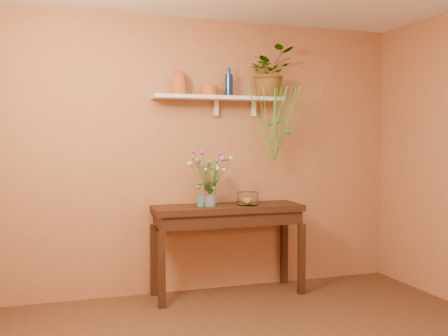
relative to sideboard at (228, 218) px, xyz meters
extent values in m
cube|color=#AD744A|center=(-0.10, 0.25, 0.60)|extent=(4.00, 0.04, 2.70)
cube|color=#341E11|center=(0.00, 0.00, 0.10)|extent=(1.45, 0.46, 0.06)
cube|color=#341E11|center=(0.00, 0.00, 0.00)|extent=(1.39, 0.43, 0.12)
cube|color=#341E11|center=(-0.69, -0.20, -0.40)|extent=(0.06, 0.06, 0.69)
cube|color=#341E11|center=(0.69, -0.20, -0.40)|extent=(0.06, 0.06, 0.69)
cube|color=#341E11|center=(-0.69, 0.20, -0.40)|extent=(0.06, 0.06, 0.69)
cube|color=#341E11|center=(0.69, 0.20, -0.40)|extent=(0.06, 0.06, 0.69)
cube|color=white|center=(-0.05, 0.12, 1.17)|extent=(1.30, 0.24, 0.04)
cube|color=white|center=(-0.05, 0.22, 1.08)|extent=(0.04, 0.05, 0.15)
cube|color=white|center=(0.35, 0.22, 1.08)|extent=(0.04, 0.05, 0.15)
cylinder|color=#C0612F|center=(-0.45, 0.14, 1.27)|extent=(0.18, 0.18, 0.17)
sphere|color=#C0612F|center=(-0.45, 0.14, 1.36)|extent=(0.11, 0.11, 0.11)
cylinder|color=#C0612F|center=(-0.16, 0.11, 1.24)|extent=(0.21, 0.21, 0.10)
cylinder|color=#0B1F46|center=(0.05, 0.12, 1.29)|extent=(0.08, 0.08, 0.21)
cylinder|color=#0B1F46|center=(0.05, 0.12, 1.43)|extent=(0.03, 0.03, 0.06)
imported|color=#357427|center=(0.48, 0.13, 1.44)|extent=(0.53, 0.48, 0.51)
cylinder|color=#357427|center=(0.54, -0.03, 1.03)|extent=(0.05, 0.08, 0.47)
cylinder|color=green|center=(0.33, -0.01, 0.90)|extent=(0.32, 0.16, 0.73)
cylinder|color=green|center=(0.49, -0.08, 0.98)|extent=(0.10, 0.24, 0.57)
cylinder|color=#357427|center=(0.60, -0.07, 1.00)|extent=(0.12, 0.24, 0.54)
cylinder|color=green|center=(0.49, -0.01, 0.90)|extent=(0.05, 0.15, 0.74)
cylinder|color=green|center=(0.59, -0.06, 1.00)|extent=(0.11, 0.23, 0.54)
cylinder|color=#357427|center=(0.38, -0.04, 0.91)|extent=(0.23, 0.10, 0.71)
cylinder|color=green|center=(0.51, -0.03, 0.98)|extent=(0.08, 0.25, 0.57)
cylinder|color=green|center=(0.47, -0.01, 0.91)|extent=(0.04, 0.16, 0.71)
cylinder|color=#357427|center=(0.64, -0.02, 0.89)|extent=(0.30, 0.18, 0.75)
cylinder|color=green|center=(0.58, -0.10, 0.93)|extent=(0.13, 0.34, 0.67)
cylinder|color=green|center=(0.58, -0.02, 1.10)|extent=(0.01, 0.10, 0.34)
cylinder|color=#357427|center=(0.51, -0.03, 1.01)|extent=(0.04, 0.18, 0.52)
cylinder|color=green|center=(0.49, -0.01, 1.04)|extent=(0.02, 0.11, 0.45)
cylinder|color=green|center=(0.30, -0.04, 0.93)|extent=(0.26, 0.12, 0.68)
cylinder|color=#357427|center=(0.54, -0.10, 0.91)|extent=(0.02, 0.36, 0.71)
cylinder|color=green|center=(0.48, -0.03, 0.94)|extent=(0.06, 0.11, 0.67)
cylinder|color=green|center=(0.39, -0.01, 1.00)|extent=(0.08, 0.05, 0.54)
sphere|color=#357427|center=(0.50, -0.05, 0.95)|extent=(0.05, 0.05, 0.05)
sphere|color=#357427|center=(0.44, 0.02, 0.92)|extent=(0.05, 0.05, 0.05)
sphere|color=#357427|center=(0.60, -0.07, 0.84)|extent=(0.05, 0.05, 0.05)
sphere|color=#357427|center=(0.60, -0.06, 0.84)|extent=(0.05, 0.05, 0.05)
cylinder|color=white|center=(-0.19, -0.02, 0.24)|extent=(0.11, 0.11, 0.23)
cylinder|color=silver|center=(-0.19, -0.02, 0.18)|extent=(0.10, 0.10, 0.11)
cylinder|color=#386B28|center=(-0.16, -0.14, 0.41)|extent=(0.05, 0.25, 0.35)
sphere|color=#B63189|center=(-0.14, -0.26, 0.59)|extent=(0.05, 0.05, 0.05)
cylinder|color=#386B28|center=(-0.17, -0.09, 0.37)|extent=(0.04, 0.16, 0.25)
sphere|color=silver|center=(-0.15, -0.17, 0.49)|extent=(0.05, 0.05, 0.05)
cylinder|color=#386B28|center=(-0.16, -0.05, 0.40)|extent=(0.05, 0.08, 0.32)
sphere|color=#54902D|center=(-0.14, -0.09, 0.56)|extent=(0.04, 0.04, 0.04)
cylinder|color=#386B28|center=(-0.12, -0.08, 0.41)|extent=(0.13, 0.13, 0.34)
sphere|color=#357427|center=(-0.06, -0.14, 0.58)|extent=(0.03, 0.03, 0.03)
cylinder|color=#386B28|center=(-0.13, -0.07, 0.36)|extent=(0.10, 0.12, 0.24)
sphere|color=silver|center=(-0.08, -0.13, 0.48)|extent=(0.04, 0.04, 0.04)
cylinder|color=#386B28|center=(-0.10, -0.08, 0.41)|extent=(0.17, 0.13, 0.35)
sphere|color=silver|center=(-0.01, -0.13, 0.59)|extent=(0.04, 0.04, 0.04)
cylinder|color=#386B28|center=(-0.16, -0.02, 0.37)|extent=(0.06, 0.01, 0.25)
sphere|color=#54902D|center=(-0.13, -0.02, 0.49)|extent=(0.04, 0.04, 0.04)
cylinder|color=#386B28|center=(-0.13, -0.01, 0.44)|extent=(0.11, 0.01, 0.39)
sphere|color=#B63189|center=(-0.08, -0.01, 0.63)|extent=(0.04, 0.04, 0.04)
cylinder|color=#386B28|center=(-0.14, 0.01, 0.37)|extent=(0.09, 0.05, 0.27)
sphere|color=#5A84DB|center=(-0.10, 0.03, 0.51)|extent=(0.05, 0.05, 0.05)
cylinder|color=#386B28|center=(-0.14, 0.00, 0.37)|extent=(0.10, 0.04, 0.26)
sphere|color=#B63189|center=(-0.10, 0.02, 0.50)|extent=(0.04, 0.04, 0.04)
cylinder|color=#386B28|center=(-0.13, 0.03, 0.36)|extent=(0.12, 0.11, 0.25)
sphere|color=#B63189|center=(-0.07, 0.09, 0.49)|extent=(0.03, 0.03, 0.03)
cylinder|color=#386B28|center=(-0.14, 0.03, 0.36)|extent=(0.09, 0.11, 0.25)
sphere|color=silver|center=(-0.10, 0.08, 0.48)|extent=(0.04, 0.04, 0.04)
cylinder|color=#386B28|center=(-0.17, 0.00, 0.36)|extent=(0.03, 0.05, 0.25)
sphere|color=#54902D|center=(-0.16, 0.02, 0.49)|extent=(0.04, 0.04, 0.04)
cylinder|color=#386B28|center=(-0.18, 0.04, 0.37)|extent=(0.02, 0.12, 0.27)
sphere|color=#357427|center=(-0.17, 0.10, 0.51)|extent=(0.03, 0.03, 0.03)
cylinder|color=#386B28|center=(-0.19, 0.05, 0.35)|extent=(0.01, 0.13, 0.23)
sphere|color=silver|center=(-0.19, 0.11, 0.47)|extent=(0.04, 0.04, 0.04)
cylinder|color=#386B28|center=(-0.22, 0.10, 0.40)|extent=(0.07, 0.24, 0.32)
sphere|color=silver|center=(-0.26, 0.21, 0.56)|extent=(0.05, 0.05, 0.05)
cylinder|color=#386B28|center=(-0.23, 0.06, 0.37)|extent=(0.08, 0.16, 0.26)
sphere|color=#54902D|center=(-0.27, 0.13, 0.50)|extent=(0.03, 0.03, 0.03)
cylinder|color=#386B28|center=(-0.22, 0.01, 0.38)|extent=(0.07, 0.05, 0.28)
sphere|color=#B63189|center=(-0.25, 0.03, 0.52)|extent=(0.04, 0.04, 0.04)
cylinder|color=#386B28|center=(-0.24, 0.03, 0.40)|extent=(0.12, 0.09, 0.32)
sphere|color=#5A84DB|center=(-0.30, 0.07, 0.56)|extent=(0.03, 0.03, 0.03)
cylinder|color=#386B28|center=(-0.22, 0.00, 0.44)|extent=(0.07, 0.04, 0.40)
sphere|color=#B63189|center=(-0.25, 0.02, 0.64)|extent=(0.05, 0.05, 0.05)
cylinder|color=#386B28|center=(-0.26, 0.00, 0.44)|extent=(0.15, 0.04, 0.41)
sphere|color=#B63189|center=(-0.33, 0.02, 0.65)|extent=(0.04, 0.04, 0.04)
cylinder|color=#386B28|center=(-0.29, -0.04, 0.39)|extent=(0.21, 0.05, 0.30)
sphere|color=silver|center=(-0.39, -0.05, 0.54)|extent=(0.05, 0.05, 0.05)
cylinder|color=#386B28|center=(-0.28, -0.06, 0.42)|extent=(0.19, 0.09, 0.36)
sphere|color=#54902D|center=(-0.37, -0.10, 0.59)|extent=(0.04, 0.04, 0.04)
cylinder|color=#386B28|center=(-0.25, -0.09, 0.38)|extent=(0.12, 0.16, 0.28)
sphere|color=#357427|center=(-0.31, -0.16, 0.51)|extent=(0.03, 0.03, 0.03)
cylinder|color=#386B28|center=(-0.22, -0.06, 0.36)|extent=(0.07, 0.10, 0.24)
sphere|color=silver|center=(-0.26, -0.11, 0.48)|extent=(0.04, 0.04, 0.04)
cylinder|color=#386B28|center=(-0.21, -0.11, 0.40)|extent=(0.06, 0.18, 0.32)
sphere|color=silver|center=(-0.24, -0.19, 0.56)|extent=(0.04, 0.04, 0.04)
cylinder|color=#386B28|center=(-0.22, -0.12, 0.40)|extent=(0.07, 0.22, 0.32)
sphere|color=#54902D|center=(-0.26, -0.23, 0.56)|extent=(0.04, 0.04, 0.04)
sphere|color=#357427|center=(-0.12, -0.01, 0.38)|extent=(0.04, 0.04, 0.04)
sphere|color=#357427|center=(-0.16, -0.08, 0.30)|extent=(0.04, 0.04, 0.04)
sphere|color=#357427|center=(-0.31, -0.07, 0.31)|extent=(0.04, 0.04, 0.04)
sphere|color=#357427|center=(-0.27, 0.03, 0.34)|extent=(0.04, 0.04, 0.04)
sphere|color=#357427|center=(-0.29, -0.07, 0.36)|extent=(0.04, 0.04, 0.04)
sphere|color=#357427|center=(-0.14, 0.03, 0.35)|extent=(0.04, 0.04, 0.04)
cylinder|color=white|center=(0.18, -0.05, 0.19)|extent=(0.21, 0.21, 0.13)
cylinder|color=white|center=(0.18, -0.05, 0.13)|extent=(0.21, 0.21, 0.01)
sphere|color=yellow|center=(0.18, -0.06, 0.17)|extent=(0.08, 0.08, 0.08)
cube|color=#27687E|center=(-0.28, -0.01, 0.18)|extent=(0.05, 0.04, 0.11)
camera|label=1|loc=(-1.55, -4.67, 0.75)|focal=40.94mm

